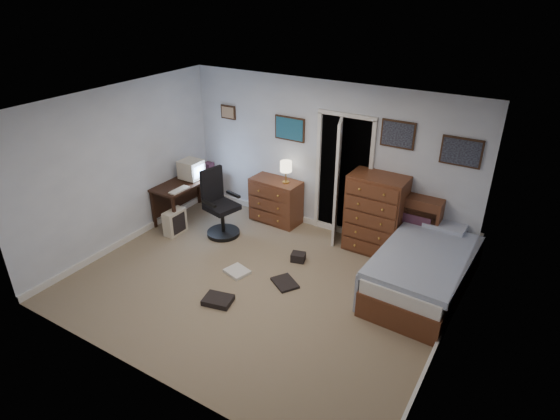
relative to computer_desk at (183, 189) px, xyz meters
The scene contains 15 objects.
floor 2.58m from the computer_desk, 24.95° to the right, with size 5.00×4.00×0.02m, color gray.
computer_desk is the anchor object (origin of this frame).
crt_monitor 0.38m from the computer_desk, 54.45° to the left, with size 0.37×0.34×0.34m.
keyboard 0.47m from the computer_desk, 53.07° to the right, with size 0.14×0.38×0.02m, color beige.
pc_tower 0.70m from the computer_desk, 62.61° to the right, with size 0.20×0.40×0.42m.
office_chair 0.96m from the computer_desk, ahead, with size 0.66×0.66×1.13m.
media_stack 0.80m from the computer_desk, 92.64° to the left, with size 0.15×0.15×0.76m, color maroon.
low_dresser 1.66m from the computer_desk, 25.59° to the left, with size 0.87×0.44×0.78m, color brown.
table_lamp 1.90m from the computer_desk, 22.89° to the left, with size 0.21×0.21×0.38m.
doorway 2.93m from the computer_desk, 24.67° to the left, with size 0.96×1.12×2.05m.
tall_dresser 3.37m from the computer_desk, 11.76° to the left, with size 0.85×0.50×1.25m, color brown.
headboard_bookcase 3.77m from the computer_desk, 12.20° to the left, with size 1.12×0.29×1.00m.
bed 4.27m from the computer_desk, ahead, with size 1.21×2.14×0.69m.
wall_posters 3.23m from the computer_desk, 17.78° to the left, with size 4.38×0.04×0.60m.
floor_clutter 2.50m from the computer_desk, 25.36° to the right, with size 1.17×1.73×0.13m.
Camera 1 is at (3.08, -4.44, 3.90)m, focal length 30.00 mm.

